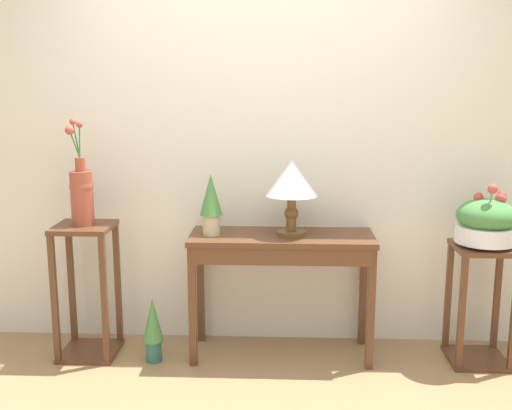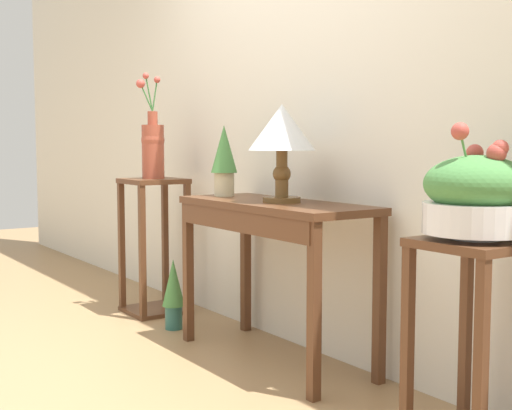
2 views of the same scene
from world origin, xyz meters
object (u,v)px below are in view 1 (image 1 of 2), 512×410
Objects in this scene: potted_plant_on_console at (211,201)px; planter_bowl_wide_right at (486,222)px; potted_plant_floor at (153,327)px; console_table at (282,254)px; flower_vase_tall_left at (82,191)px; pedestal_stand_right at (480,304)px; table_lamp at (292,182)px; pedestal_stand_left at (87,291)px.

potted_plant_on_console is 1.66m from planter_bowl_wide_right.
planter_bowl_wide_right is 0.95× the size of potted_plant_floor.
potted_plant_on_console is at bearing 179.26° from console_table.
flower_vase_tall_left reaches higher than console_table.
flower_vase_tall_left reaches higher than planter_bowl_wide_right.
flower_vase_tall_left is 2.53m from pedestal_stand_right.
planter_bowl_wide_right is (1.16, -0.05, -0.23)m from table_lamp.
flower_vase_tall_left is 0.87× the size of pedestal_stand_right.
potted_plant_on_console is at bearing 2.40° from pedestal_stand_left.
table_lamp reaches higher than planter_bowl_wide_right.
flower_vase_tall_left is (-0.00, -0.00, 0.63)m from pedestal_stand_left.
table_lamp is 1.38m from pedestal_stand_right.
planter_bowl_wide_right is at bearing -21.94° from pedestal_stand_right.
planter_bowl_wide_right is (1.65, -0.03, -0.10)m from potted_plant_on_console.
flower_vase_tall_left is (-1.22, -0.03, 0.39)m from console_table.
potted_plant_floor is at bearing -177.30° from pedestal_stand_right.
console_table is 1.26m from pedestal_stand_right.
pedestal_stand_left is 0.63m from flower_vase_tall_left.
pedestal_stand_right is at bearing -1.03° from potted_plant_on_console.
planter_bowl_wide_right reaches higher than potted_plant_floor.
pedestal_stand_left reaches higher than console_table.
flower_vase_tall_left is at bearing -178.67° from console_table.
pedestal_stand_left is at bearing -177.60° from potted_plant_on_console.
table_lamp is 1.28m from flower_vase_tall_left.
planter_bowl_wide_right is (1.22, -0.02, 0.22)m from console_table.
flower_vase_tall_left is 2.44m from planter_bowl_wide_right.
table_lamp is 0.51m from potted_plant_on_console.
planter_bowl_wide_right reaches higher than console_table.
table_lamp is (0.06, 0.02, 0.45)m from console_table.
potted_plant_on_console is 0.44× the size of pedestal_stand_left.
potted_plant_floor is at bearing -170.44° from table_lamp.
pedestal_stand_left is (-1.22, -0.03, -0.25)m from console_table.
planter_bowl_wide_right reaches higher than pedestal_stand_right.
potted_plant_floor is at bearing -171.44° from console_table.
pedestal_stand_left is at bearing -177.70° from table_lamp.
table_lamp is 1.45m from pedestal_stand_left.
potted_plant_floor is at bearing -160.75° from potted_plant_on_console.
table_lamp is 1.23× the size of potted_plant_on_console.
console_table is 0.45m from table_lamp.
pedestal_stand_right is (2.44, 0.00, -0.69)m from flower_vase_tall_left.
pedestal_stand_left is at bearing -178.71° from console_table.
planter_bowl_wide_right is (2.44, 0.00, -0.16)m from flower_vase_tall_left.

